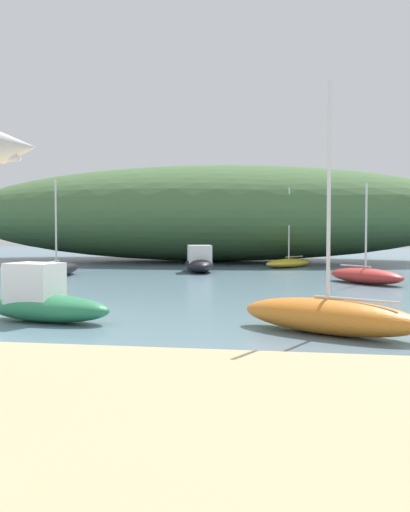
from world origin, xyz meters
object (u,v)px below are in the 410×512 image
at_px(motorboat_centre_water, 199,262).
at_px(sailboat_far_right, 56,269).
at_px(sailboat_far_left, 365,275).
at_px(sailboat_outer_mooring, 328,315).
at_px(sailboat_east_reach, 289,263).
at_px(motorboat_off_point, 43,301).

distance_m(motorboat_centre_water, sailboat_far_right, 7.23).
distance_m(sailboat_far_left, sailboat_outer_mooring, 11.92).
bearing_deg(sailboat_outer_mooring, motorboat_centre_water, 108.51).
relative_size(sailboat_far_right, sailboat_outer_mooring, 0.87).
relative_size(motorboat_centre_water, sailboat_outer_mooring, 0.86).
height_order(motorboat_centre_water, sailboat_east_reach, sailboat_east_reach).
bearing_deg(sailboat_east_reach, sailboat_far_left, -71.82).
relative_size(motorboat_centre_water, sailboat_east_reach, 0.96).
bearing_deg(sailboat_far_right, sailboat_east_reach, 38.93).
relative_size(motorboat_centre_water, motorboat_off_point, 1.28).
xyz_separation_m(sailboat_east_reach, sailboat_outer_mooring, (1.19, -21.63, 0.11)).
bearing_deg(sailboat_far_left, motorboat_off_point, -127.46).
xyz_separation_m(motorboat_off_point, sailboat_outer_mooring, (6.52, -0.56, -0.11)).
bearing_deg(motorboat_centre_water, sailboat_outer_mooring, -71.49).
relative_size(sailboat_far_left, sailboat_far_right, 0.90).
distance_m(motorboat_centre_water, sailboat_east_reach, 6.45).
height_order(sailboat_far_left, sailboat_far_right, sailboat_far_right).
bearing_deg(sailboat_far_right, motorboat_off_point, -67.27).
xyz_separation_m(motorboat_centre_water, sailboat_far_left, (7.75, -5.28, -0.19)).
relative_size(motorboat_centre_water, sailboat_far_left, 1.10).
bearing_deg(motorboat_centre_water, sailboat_east_reach, 45.65).
relative_size(sailboat_far_left, sailboat_outer_mooring, 0.78).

